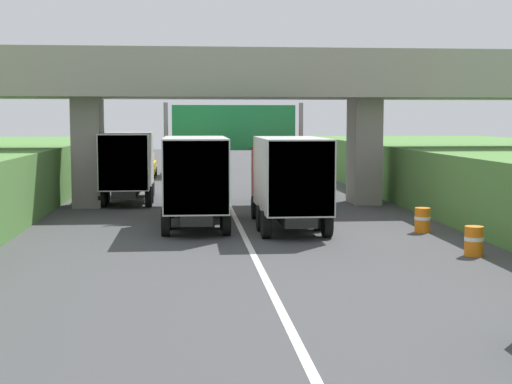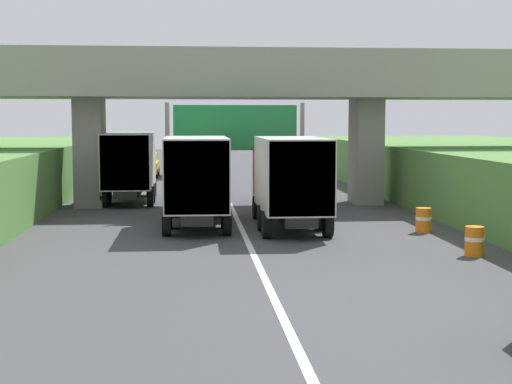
{
  "view_description": "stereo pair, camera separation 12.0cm",
  "coord_description": "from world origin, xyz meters",
  "px_view_note": "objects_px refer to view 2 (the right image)",
  "views": [
    {
      "loc": [
        -2.0,
        -4.13,
        4.12
      ],
      "look_at": [
        0.0,
        17.67,
        2.0
      ],
      "focal_mm": 53.17,
      "sensor_mm": 36.0,
      "label": 1
    },
    {
      "loc": [
        -1.88,
        -4.14,
        4.12
      ],
      "look_at": [
        0.0,
        17.67,
        2.0
      ],
      "focal_mm": 53.17,
      "sensor_mm": 36.0,
      "label": 2
    }
  ],
  "objects_px": {
    "overhead_highway_sign": "(235,134)",
    "construction_barrel_2": "(474,241)",
    "car_yellow": "(145,165)",
    "truck_black": "(195,149)",
    "construction_barrel_3": "(423,220)",
    "truck_white": "(131,163)",
    "truck_orange": "(196,176)",
    "truck_red": "(289,177)"
  },
  "relations": [
    {
      "from": "overhead_highway_sign",
      "to": "truck_orange",
      "type": "bearing_deg",
      "value": -118.78
    },
    {
      "from": "car_yellow",
      "to": "construction_barrel_2",
      "type": "relative_size",
      "value": 4.56
    },
    {
      "from": "truck_black",
      "to": "truck_orange",
      "type": "bearing_deg",
      "value": -90.32
    },
    {
      "from": "overhead_highway_sign",
      "to": "construction_barrel_2",
      "type": "relative_size",
      "value": 6.53
    },
    {
      "from": "truck_orange",
      "to": "construction_barrel_3",
      "type": "relative_size",
      "value": 8.11
    },
    {
      "from": "truck_black",
      "to": "construction_barrel_3",
      "type": "height_order",
      "value": "truck_black"
    },
    {
      "from": "truck_black",
      "to": "construction_barrel_2",
      "type": "height_order",
      "value": "truck_black"
    },
    {
      "from": "truck_red",
      "to": "construction_barrel_2",
      "type": "height_order",
      "value": "truck_red"
    },
    {
      "from": "truck_red",
      "to": "construction_barrel_2",
      "type": "xyz_separation_m",
      "value": [
        4.82,
        -6.22,
        -1.47
      ]
    },
    {
      "from": "overhead_highway_sign",
      "to": "construction_barrel_2",
      "type": "distance_m",
      "value": 12.43
    },
    {
      "from": "truck_black",
      "to": "truck_white",
      "type": "xyz_separation_m",
      "value": [
        -3.33,
        -18.25,
        0.0
      ]
    },
    {
      "from": "truck_black",
      "to": "truck_white",
      "type": "relative_size",
      "value": 1.0
    },
    {
      "from": "overhead_highway_sign",
      "to": "truck_orange",
      "type": "relative_size",
      "value": 0.81
    },
    {
      "from": "car_yellow",
      "to": "truck_orange",
      "type": "bearing_deg",
      "value": -82.31
    },
    {
      "from": "truck_orange",
      "to": "car_yellow",
      "type": "distance_m",
      "value": 25.48
    },
    {
      "from": "truck_orange",
      "to": "truck_white",
      "type": "height_order",
      "value": "same"
    },
    {
      "from": "truck_black",
      "to": "construction_barrel_3",
      "type": "bearing_deg",
      "value": -74.72
    },
    {
      "from": "construction_barrel_3",
      "to": "construction_barrel_2",
      "type": "bearing_deg",
      "value": -89.11
    },
    {
      "from": "overhead_highway_sign",
      "to": "truck_black",
      "type": "distance_m",
      "value": 24.29
    },
    {
      "from": "truck_black",
      "to": "construction_barrel_3",
      "type": "xyz_separation_m",
      "value": [
        8.06,
        -29.5,
        -1.47
      ]
    },
    {
      "from": "overhead_highway_sign",
      "to": "car_yellow",
      "type": "bearing_deg",
      "value": 102.94
    },
    {
      "from": "truck_white",
      "to": "construction_barrel_3",
      "type": "bearing_deg",
      "value": -44.66
    },
    {
      "from": "overhead_highway_sign",
      "to": "truck_red",
      "type": "height_order",
      "value": "overhead_highway_sign"
    },
    {
      "from": "truck_white",
      "to": "truck_red",
      "type": "distance_m",
      "value": 11.85
    },
    {
      "from": "truck_black",
      "to": "car_yellow",
      "type": "bearing_deg",
      "value": -150.3
    },
    {
      "from": "truck_black",
      "to": "truck_white",
      "type": "distance_m",
      "value": 18.55
    },
    {
      "from": "car_yellow",
      "to": "construction_barrel_3",
      "type": "height_order",
      "value": "car_yellow"
    },
    {
      "from": "truck_black",
      "to": "truck_white",
      "type": "bearing_deg",
      "value": -100.34
    },
    {
      "from": "truck_orange",
      "to": "truck_black",
      "type": "height_order",
      "value": "same"
    },
    {
      "from": "overhead_highway_sign",
      "to": "construction_barrel_2",
      "type": "height_order",
      "value": "overhead_highway_sign"
    },
    {
      "from": "truck_red",
      "to": "construction_barrel_3",
      "type": "xyz_separation_m",
      "value": [
        4.75,
        -1.44,
        -1.47
      ]
    },
    {
      "from": "car_yellow",
      "to": "construction_barrel_3",
      "type": "distance_m",
      "value": 29.83
    },
    {
      "from": "truck_black",
      "to": "car_yellow",
      "type": "distance_m",
      "value": 4.24
    },
    {
      "from": "truck_red",
      "to": "construction_barrel_3",
      "type": "bearing_deg",
      "value": -16.87
    },
    {
      "from": "truck_red",
      "to": "truck_orange",
      "type": "bearing_deg",
      "value": 167.0
    },
    {
      "from": "truck_orange",
      "to": "construction_barrel_3",
      "type": "bearing_deg",
      "value": -15.25
    },
    {
      "from": "construction_barrel_2",
      "to": "construction_barrel_3",
      "type": "distance_m",
      "value": 4.78
    },
    {
      "from": "car_yellow",
      "to": "truck_black",
      "type": "bearing_deg",
      "value": 29.7
    },
    {
      "from": "construction_barrel_2",
      "to": "truck_orange",
      "type": "bearing_deg",
      "value": 139.73
    },
    {
      "from": "truck_black",
      "to": "truck_white",
      "type": "height_order",
      "value": "same"
    },
    {
      "from": "overhead_highway_sign",
      "to": "car_yellow",
      "type": "relative_size",
      "value": 1.43
    },
    {
      "from": "overhead_highway_sign",
      "to": "truck_black",
      "type": "xyz_separation_m",
      "value": [
        -1.53,
        24.19,
        -1.55
      ]
    }
  ]
}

